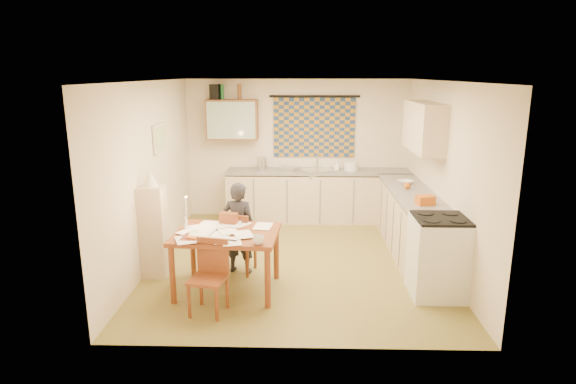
{
  "coord_description": "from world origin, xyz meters",
  "views": [
    {
      "loc": [
        0.06,
        -6.43,
        2.61
      ],
      "look_at": [
        -0.12,
        0.2,
        0.96
      ],
      "focal_mm": 30.0,
      "sensor_mm": 36.0,
      "label": 1
    }
  ],
  "objects_px": {
    "counter_right": "(414,226)",
    "dining_table": "(227,261)",
    "chair_far": "(239,254)",
    "shelf_stand": "(154,232)",
    "person": "(239,228)",
    "stove": "(438,257)",
    "counter_back": "(319,196)"
  },
  "relations": [
    {
      "from": "dining_table",
      "to": "chair_far",
      "type": "distance_m",
      "value": 0.57
    },
    {
      "from": "person",
      "to": "shelf_stand",
      "type": "bearing_deg",
      "value": 21.2
    },
    {
      "from": "stove",
      "to": "shelf_stand",
      "type": "relative_size",
      "value": 0.81
    },
    {
      "from": "counter_right",
      "to": "person",
      "type": "relative_size",
      "value": 2.39
    },
    {
      "from": "counter_right",
      "to": "chair_far",
      "type": "distance_m",
      "value": 2.54
    },
    {
      "from": "counter_back",
      "to": "dining_table",
      "type": "bearing_deg",
      "value": -112.75
    },
    {
      "from": "counter_back",
      "to": "chair_far",
      "type": "bearing_deg",
      "value": -115.94
    },
    {
      "from": "stove",
      "to": "person",
      "type": "distance_m",
      "value": 2.53
    },
    {
      "from": "stove",
      "to": "dining_table",
      "type": "xyz_separation_m",
      "value": [
        -2.53,
        0.05,
        -0.11
      ]
    },
    {
      "from": "counter_back",
      "to": "chair_far",
      "type": "relative_size",
      "value": 3.92
    },
    {
      "from": "counter_back",
      "to": "shelf_stand",
      "type": "bearing_deg",
      "value": -131.81
    },
    {
      "from": "counter_back",
      "to": "stove",
      "type": "bearing_deg",
      "value": -66.52
    },
    {
      "from": "person",
      "to": "chair_far",
      "type": "bearing_deg",
      "value": 73.35
    },
    {
      "from": "chair_far",
      "to": "shelf_stand",
      "type": "relative_size",
      "value": 0.7
    },
    {
      "from": "counter_right",
      "to": "person",
      "type": "height_order",
      "value": "person"
    },
    {
      "from": "dining_table",
      "to": "counter_right",
      "type": "bearing_deg",
      "value": 29.49
    },
    {
      "from": "counter_right",
      "to": "shelf_stand",
      "type": "relative_size",
      "value": 2.44
    },
    {
      "from": "counter_back",
      "to": "shelf_stand",
      "type": "xyz_separation_m",
      "value": [
        -2.24,
        -2.51,
        0.15
      ]
    },
    {
      "from": "dining_table",
      "to": "chair_far",
      "type": "xyz_separation_m",
      "value": [
        0.07,
        0.56,
        -0.12
      ]
    },
    {
      "from": "person",
      "to": "shelf_stand",
      "type": "relative_size",
      "value": 1.02
    },
    {
      "from": "chair_far",
      "to": "shelf_stand",
      "type": "distance_m",
      "value": 1.15
    },
    {
      "from": "dining_table",
      "to": "counter_back",
      "type": "bearing_deg",
      "value": 71.34
    },
    {
      "from": "chair_far",
      "to": "person",
      "type": "bearing_deg",
      "value": -107.23
    },
    {
      "from": "counter_right",
      "to": "dining_table",
      "type": "bearing_deg",
      "value": -154.61
    },
    {
      "from": "shelf_stand",
      "to": "counter_right",
      "type": "bearing_deg",
      "value": 12.35
    },
    {
      "from": "chair_far",
      "to": "shelf_stand",
      "type": "xyz_separation_m",
      "value": [
        -1.09,
        -0.13,
        0.34
      ]
    },
    {
      "from": "counter_right",
      "to": "dining_table",
      "type": "distance_m",
      "value": 2.8
    },
    {
      "from": "person",
      "to": "counter_back",
      "type": "bearing_deg",
      "value": -102.06
    },
    {
      "from": "chair_far",
      "to": "shelf_stand",
      "type": "bearing_deg",
      "value": 20.23
    },
    {
      "from": "counter_back",
      "to": "shelf_stand",
      "type": "height_order",
      "value": "shelf_stand"
    },
    {
      "from": "dining_table",
      "to": "stove",
      "type": "bearing_deg",
      "value": 2.89
    },
    {
      "from": "counter_back",
      "to": "counter_right",
      "type": "height_order",
      "value": "same"
    }
  ]
}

